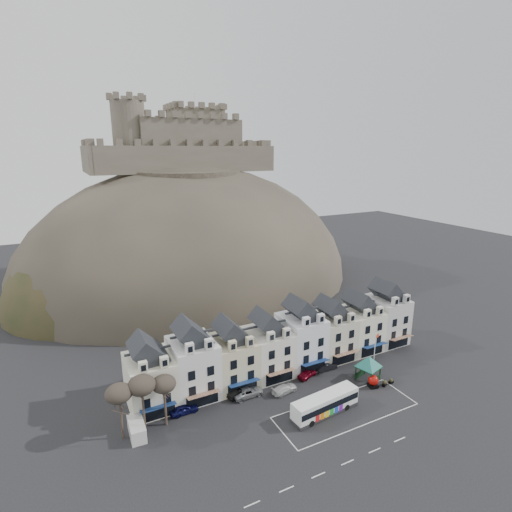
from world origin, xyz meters
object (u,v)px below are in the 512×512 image
(car_white, at_px, (285,389))
(car_charcoal, at_px, (326,366))
(flagpole, at_px, (375,351))
(car_black, at_px, (239,392))
(bus, at_px, (325,403))
(red_buoy, at_px, (373,381))
(car_navy, at_px, (184,409))
(white_van, at_px, (137,429))
(bus_shelter, at_px, (369,362))
(car_silver, at_px, (248,392))
(car_maroon, at_px, (307,374))

(car_white, xyz_separation_m, car_charcoal, (10.16, 2.50, 0.03))
(car_white, relative_size, car_charcoal, 1.08)
(flagpole, distance_m, car_black, 24.51)
(bus, distance_m, car_black, 13.73)
(bus, relative_size, car_charcoal, 2.73)
(bus, xyz_separation_m, car_charcoal, (7.57, 9.81, -1.06))
(red_buoy, distance_m, car_navy, 30.98)
(white_van, distance_m, car_charcoal, 33.56)
(car_black, bearing_deg, car_white, -126.10)
(red_buoy, relative_size, flagpole, 0.28)
(bus, height_order, flagpole, flagpole)
(car_charcoal, bearing_deg, car_navy, 91.52)
(bus_shelter, xyz_separation_m, car_navy, (-30.59, 5.76, -2.79))
(red_buoy, bearing_deg, bus, -170.24)
(car_white, bearing_deg, bus, -168.79)
(bus_shelter, distance_m, car_charcoal, 7.83)
(red_buoy, relative_size, car_white, 0.47)
(white_van, xyz_separation_m, car_charcoal, (33.50, 1.84, -0.37))
(car_silver, relative_size, car_maroon, 1.30)
(car_white, bearing_deg, car_navy, 73.44)
(white_van, height_order, car_charcoal, white_van)
(car_navy, xyz_separation_m, car_black, (9.20, 0.16, -0.03))
(car_silver, bearing_deg, bus, -140.48)
(car_navy, xyz_separation_m, car_charcoal, (26.32, 0.16, -0.06))
(bus_shelter, distance_m, car_silver, 21.06)
(flagpole, distance_m, car_charcoal, 8.95)
(bus_shelter, height_order, flagpole, flagpole)
(red_buoy, bearing_deg, car_navy, 165.58)
(bus_shelter, relative_size, car_silver, 1.34)
(car_white, distance_m, car_maroon, 6.12)
(white_van, relative_size, car_silver, 0.91)
(bus_shelter, distance_m, flagpole, 2.78)
(red_buoy, xyz_separation_m, car_maroon, (-8.08, 7.44, -0.41))
(flagpole, bearing_deg, car_white, 172.42)
(bus, relative_size, flagpole, 1.48)
(car_black, distance_m, car_silver, 1.35)
(bus_shelter, height_order, car_silver, bus_shelter)
(car_black, bearing_deg, car_charcoal, -106.34)
(red_buoy, xyz_separation_m, white_van, (-37.18, 6.03, -0.03))
(bus_shelter, height_order, car_maroon, bus_shelter)
(white_van, relative_size, car_navy, 1.07)
(bus, relative_size, bus_shelter, 1.65)
(car_charcoal, bearing_deg, car_silver, 93.39)
(car_white, bearing_deg, car_silver, 63.58)
(car_black, bearing_deg, car_maroon, -108.28)
(car_silver, xyz_separation_m, car_maroon, (11.52, 0.19, -0.05))
(bus_shelter, xyz_separation_m, car_silver, (-20.19, 5.30, -2.81))
(bus, distance_m, bus_shelter, 12.58)
(car_maroon, relative_size, car_charcoal, 0.95)
(bus, xyz_separation_m, bus_shelter, (11.83, 3.89, 1.79))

